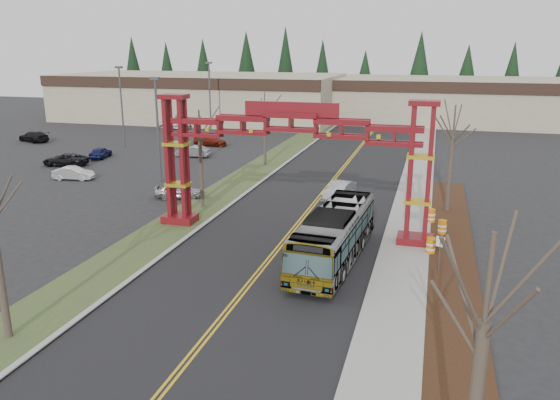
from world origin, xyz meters
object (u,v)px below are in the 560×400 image
(gateway_arch, at_px, (291,144))
(transit_bus, at_px, (334,235))
(light_pole_mid, at_px, (121,101))
(parked_car_far_b, at_px, (175,125))
(light_pole_far, at_px, (210,93))
(bare_tree_median_mid, at_px, (200,137))
(street_sign, at_px, (440,247))
(parked_car_near_c, at_px, (65,160))
(barrel_south, at_px, (431,246))
(barrel_mid, at_px, (442,228))
(parked_car_far_c, at_px, (34,136))
(silver_sedan, at_px, (339,191))
(parked_car_far_a, at_px, (193,151))
(retail_building_east, at_px, (445,100))
(bare_tree_right_near, at_px, (484,324))
(parked_car_mid_a, at_px, (210,141))
(parked_car_mid_b, at_px, (101,152))
(retail_building_west, at_px, (201,97))
(parked_car_near_b, at_px, (74,173))
(barrel_north, at_px, (431,216))
(parked_car_near_a, at_px, (179,190))
(bare_tree_right_far, at_px, (453,137))
(bare_tree_median_far, at_px, (265,112))

(gateway_arch, height_order, transit_bus, gateway_arch)
(light_pole_mid, bearing_deg, parked_car_far_b, 93.16)
(light_pole_mid, xyz_separation_m, light_pole_far, (6.19, 12.75, 0.14))
(bare_tree_median_mid, xyz_separation_m, street_sign, (17.42, -8.04, -4.01))
(transit_bus, xyz_separation_m, parked_car_near_c, (-31.59, 18.31, -0.90))
(barrel_south, distance_m, barrel_mid, 3.82)
(bare_tree_median_mid, bearing_deg, barrel_mid, -5.12)
(street_sign, bearing_deg, parked_car_far_c, 149.30)
(transit_bus, xyz_separation_m, silver_sedan, (-2.00, 13.30, -0.85))
(silver_sedan, relative_size, street_sign, 2.03)
(silver_sedan, height_order, light_pole_far, light_pole_far)
(parked_car_far_a, height_order, bare_tree_median_mid, bare_tree_median_mid)
(light_pole_mid, distance_m, street_sign, 48.50)
(retail_building_east, distance_m, bare_tree_right_near, 83.59)
(bare_tree_right_near, bearing_deg, street_sign, 91.90)
(gateway_arch, distance_m, parked_car_mid_a, 35.14)
(gateway_arch, relative_size, parked_car_mid_b, 4.97)
(parked_car_far_a, distance_m, light_pole_mid, 12.70)
(retail_building_west, bearing_deg, parked_car_near_c, -87.07)
(parked_car_far_a, height_order, street_sign, street_sign)
(parked_car_near_b, relative_size, parked_car_far_c, 0.77)
(barrel_north, bearing_deg, transit_bus, -121.19)
(parked_car_mid_a, height_order, light_pole_mid, light_pole_mid)
(parked_car_near_a, relative_size, bare_tree_right_far, 0.49)
(gateway_arch, xyz_separation_m, parked_car_mid_a, (-18.21, 29.58, -5.37))
(parked_car_near_a, bearing_deg, bare_tree_median_far, -27.28)
(barrel_mid, xyz_separation_m, barrel_north, (-0.74, 2.38, -0.00))
(parked_car_near_a, xyz_separation_m, parked_car_near_b, (-12.26, 3.21, -0.05))
(bare_tree_median_mid, xyz_separation_m, bare_tree_median_far, (0.00, 16.05, 0.01))
(retail_building_east, bearing_deg, gateway_arch, -99.17)
(parked_car_near_b, height_order, bare_tree_median_mid, bare_tree_median_mid)
(light_pole_far, bearing_deg, parked_car_near_a, -71.48)
(parked_car_far_b, bearing_deg, light_pole_mid, 173.41)
(parked_car_far_b, relative_size, bare_tree_right_near, 0.58)
(bare_tree_right_near, bearing_deg, parked_car_far_a, 121.79)
(retail_building_west, height_order, parked_car_near_a, retail_building_west)
(barrel_south, bearing_deg, parked_car_far_c, 151.38)
(parked_car_mid_b, bearing_deg, parked_car_near_c, 65.01)
(parked_car_near_b, xyz_separation_m, barrel_mid, (32.88, -6.90, -0.09))
(gateway_arch, bearing_deg, parked_car_near_c, 152.91)
(bare_tree_median_far, xyz_separation_m, light_pole_mid, (-20.21, 6.22, 0.10))
(bare_tree_median_mid, relative_size, light_pole_mid, 0.77)
(parked_car_near_c, height_order, parked_car_far_b, parked_car_far_b)
(parked_car_mid_a, bearing_deg, bare_tree_right_far, -123.43)
(parked_car_near_b, bearing_deg, retail_building_east, -42.37)
(retail_building_west, distance_m, bare_tree_right_near, 85.52)
(parked_car_far_c, height_order, light_pole_far, light_pole_far)
(gateway_arch, xyz_separation_m, retail_building_west, (-30.00, 53.96, -2.22))
(parked_car_near_a, bearing_deg, parked_car_near_b, 60.21)
(bare_tree_median_mid, distance_m, bare_tree_right_far, 18.49)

